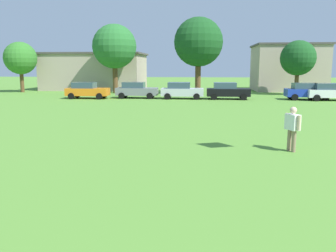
{
  "coord_description": "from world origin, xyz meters",
  "views": [
    {
      "loc": [
        3.1,
        1.22,
        3.29
      ],
      "look_at": [
        2.12,
        11.69,
        1.48
      ],
      "focal_mm": 37.19,
      "sensor_mm": 36.0,
      "label": 1
    }
  ],
  "objects_px": {
    "parked_car_white_5": "(329,92)",
    "tree_far_right": "(298,58)",
    "parked_car_gray_1": "(136,90)",
    "parked_car_silver_2": "(182,90)",
    "parked_car_blue_4": "(307,91)",
    "tree_left": "(114,47)",
    "tree_far_left": "(20,58)",
    "parked_car_orange_0": "(87,90)",
    "adult_bystander": "(292,125)",
    "parked_car_black_3": "(227,91)",
    "tree_right": "(198,42)"
  },
  "relations": [
    {
      "from": "tree_left",
      "to": "tree_far_right",
      "type": "relative_size",
      "value": 1.34
    },
    {
      "from": "adult_bystander",
      "to": "tree_left",
      "type": "distance_m",
      "value": 32.66
    },
    {
      "from": "parked_car_blue_4",
      "to": "parked_car_white_5",
      "type": "distance_m",
      "value": 1.97
    },
    {
      "from": "tree_far_left",
      "to": "tree_far_right",
      "type": "height_order",
      "value": "tree_far_left"
    },
    {
      "from": "parked_car_blue_4",
      "to": "tree_left",
      "type": "relative_size",
      "value": 0.51
    },
    {
      "from": "parked_car_blue_4",
      "to": "tree_far_right",
      "type": "xyz_separation_m",
      "value": [
        0.53,
        6.0,
        3.36
      ]
    },
    {
      "from": "parked_car_white_5",
      "to": "parked_car_gray_1",
      "type": "bearing_deg",
      "value": 177.62
    },
    {
      "from": "adult_bystander",
      "to": "parked_car_white_5",
      "type": "bearing_deg",
      "value": 131.75
    },
    {
      "from": "parked_car_gray_1",
      "to": "tree_right",
      "type": "relative_size",
      "value": 0.47
    },
    {
      "from": "tree_left",
      "to": "tree_right",
      "type": "height_order",
      "value": "tree_right"
    },
    {
      "from": "parked_car_blue_4",
      "to": "tree_far_left",
      "type": "relative_size",
      "value": 0.67
    },
    {
      "from": "parked_car_white_5",
      "to": "tree_left",
      "type": "bearing_deg",
      "value": 161.87
    },
    {
      "from": "parked_car_orange_0",
      "to": "parked_car_gray_1",
      "type": "height_order",
      "value": "same"
    },
    {
      "from": "adult_bystander",
      "to": "tree_far_left",
      "type": "xyz_separation_m",
      "value": [
        -26.47,
        29.39,
        3.26
      ]
    },
    {
      "from": "parked_car_orange_0",
      "to": "parked_car_silver_2",
      "type": "relative_size",
      "value": 1.0
    },
    {
      "from": "parked_car_silver_2",
      "to": "tree_far_right",
      "type": "height_order",
      "value": "tree_far_right"
    },
    {
      "from": "adult_bystander",
      "to": "parked_car_white_5",
      "type": "distance_m",
      "value": 23.29
    },
    {
      "from": "parked_car_blue_4",
      "to": "tree_right",
      "type": "xyz_separation_m",
      "value": [
        -10.9,
        6.72,
        5.26
      ]
    },
    {
      "from": "parked_car_orange_0",
      "to": "tree_far_right",
      "type": "relative_size",
      "value": 0.69
    },
    {
      "from": "tree_far_left",
      "to": "tree_left",
      "type": "relative_size",
      "value": 0.76
    },
    {
      "from": "parked_car_white_5",
      "to": "parked_car_silver_2",
      "type": "bearing_deg",
      "value": 178.19
    },
    {
      "from": "parked_car_gray_1",
      "to": "tree_far_right",
      "type": "relative_size",
      "value": 0.69
    },
    {
      "from": "tree_far_left",
      "to": "tree_right",
      "type": "distance_m",
      "value": 22.64
    },
    {
      "from": "adult_bystander",
      "to": "parked_car_gray_1",
      "type": "height_order",
      "value": "adult_bystander"
    },
    {
      "from": "parked_car_white_5",
      "to": "tree_far_right",
      "type": "bearing_deg",
      "value": 101.61
    },
    {
      "from": "adult_bystander",
      "to": "parked_car_orange_0",
      "type": "relative_size",
      "value": 0.41
    },
    {
      "from": "tree_far_left",
      "to": "tree_far_right",
      "type": "bearing_deg",
      "value": -2.14
    },
    {
      "from": "adult_bystander",
      "to": "parked_car_orange_0",
      "type": "distance_m",
      "value": 26.32
    },
    {
      "from": "parked_car_gray_1",
      "to": "tree_left",
      "type": "bearing_deg",
      "value": 119.89
    },
    {
      "from": "parked_car_silver_2",
      "to": "tree_left",
      "type": "relative_size",
      "value": 0.51
    },
    {
      "from": "parked_car_black_3",
      "to": "parked_car_white_5",
      "type": "relative_size",
      "value": 1.0
    },
    {
      "from": "parked_car_blue_4",
      "to": "tree_right",
      "type": "bearing_deg",
      "value": 148.34
    },
    {
      "from": "parked_car_gray_1",
      "to": "parked_car_white_5",
      "type": "height_order",
      "value": "same"
    },
    {
      "from": "parked_car_silver_2",
      "to": "parked_car_black_3",
      "type": "height_order",
      "value": "same"
    },
    {
      "from": "tree_right",
      "to": "parked_car_black_3",
      "type": "bearing_deg",
      "value": -66.07
    },
    {
      "from": "parked_car_silver_2",
      "to": "parked_car_black_3",
      "type": "bearing_deg",
      "value": 0.07
    },
    {
      "from": "tree_far_left",
      "to": "parked_car_gray_1",
      "type": "bearing_deg",
      "value": -23.57
    },
    {
      "from": "parked_car_silver_2",
      "to": "parked_car_blue_4",
      "type": "xyz_separation_m",
      "value": [
        12.5,
        0.13,
        0.0
      ]
    },
    {
      "from": "parked_car_gray_1",
      "to": "tree_left",
      "type": "height_order",
      "value": "tree_left"
    },
    {
      "from": "tree_far_left",
      "to": "parked_car_blue_4",
      "type": "bearing_deg",
      "value": -12.26
    },
    {
      "from": "parked_car_blue_4",
      "to": "parked_car_white_5",
      "type": "height_order",
      "value": "same"
    },
    {
      "from": "parked_car_orange_0",
      "to": "parked_car_blue_4",
      "type": "xyz_separation_m",
      "value": [
        22.27,
        0.69,
        0.0
      ]
    },
    {
      "from": "parked_car_blue_4",
      "to": "tree_far_right",
      "type": "relative_size",
      "value": 0.69
    },
    {
      "from": "parked_car_orange_0",
      "to": "parked_car_silver_2",
      "type": "xyz_separation_m",
      "value": [
        9.77,
        0.56,
        0.0
      ]
    },
    {
      "from": "parked_car_blue_4",
      "to": "tree_far_left",
      "type": "distance_m",
      "value": 34.41
    },
    {
      "from": "parked_car_silver_2",
      "to": "tree_far_left",
      "type": "xyz_separation_m",
      "value": [
        -20.96,
        7.41,
        3.45
      ]
    },
    {
      "from": "parked_car_blue_4",
      "to": "tree_right",
      "type": "distance_m",
      "value": 13.84
    },
    {
      "from": "parked_car_blue_4",
      "to": "tree_far_right",
      "type": "height_order",
      "value": "tree_far_right"
    },
    {
      "from": "parked_car_blue_4",
      "to": "parked_car_silver_2",
      "type": "bearing_deg",
      "value": -179.39
    },
    {
      "from": "parked_car_white_5",
      "to": "tree_far_right",
      "type": "distance_m",
      "value": 7.52
    }
  ]
}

